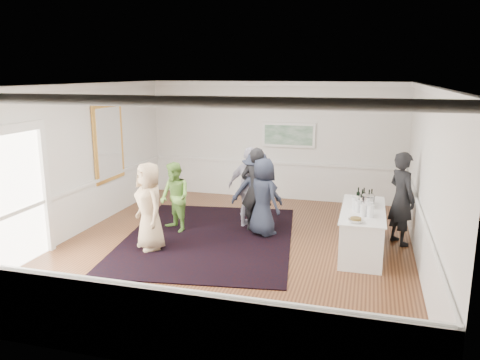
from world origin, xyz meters
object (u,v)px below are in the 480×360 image
(guest_dark_b, at_px, (256,190))
(nut_bowl, at_px, (356,220))
(guest_tan, at_px, (150,206))
(guest_navy, at_px, (263,197))
(guest_dark_a, at_px, (257,191))
(ice_bucket, at_px, (368,202))
(bartender, at_px, (402,198))
(guest_lilac, at_px, (250,188))
(serving_table, at_px, (362,231))
(guest_green, at_px, (175,197))

(guest_dark_b, height_order, nut_bowl, guest_dark_b)
(guest_tan, height_order, guest_navy, guest_tan)
(guest_dark_a, bearing_deg, ice_bucket, 155.93)
(bartender, height_order, ice_bucket, bartender)
(guest_navy, bearing_deg, guest_lilac, -7.81)
(serving_table, bearing_deg, guest_green, 177.27)
(nut_bowl, bearing_deg, guest_green, 165.08)
(guest_lilac, height_order, guest_dark_b, guest_dark_b)
(bartender, distance_m, guest_tan, 5.03)
(serving_table, bearing_deg, bartender, 44.09)
(nut_bowl, bearing_deg, guest_dark_b, 145.09)
(guest_dark_b, bearing_deg, ice_bucket, 165.89)
(serving_table, xyz_separation_m, nut_bowl, (-0.11, -0.84, 0.47))
(guest_green, xyz_separation_m, guest_navy, (1.91, 0.28, 0.07))
(guest_tan, height_order, nut_bowl, guest_tan)
(guest_green, bearing_deg, guest_tan, -55.51)
(guest_tan, relative_size, guest_green, 1.14)
(guest_lilac, relative_size, ice_bucket, 7.04)
(guest_green, bearing_deg, guest_dark_b, 52.25)
(bartender, distance_m, nut_bowl, 1.76)
(guest_lilac, relative_size, guest_navy, 1.09)
(guest_lilac, relative_size, guest_dark_a, 1.05)
(guest_tan, bearing_deg, guest_dark_a, 87.33)
(guest_green, bearing_deg, guest_dark_a, 57.05)
(bartender, xyz_separation_m, guest_dark_a, (-3.02, 0.11, -0.07))
(bartender, relative_size, guest_lilac, 1.04)
(guest_navy, distance_m, nut_bowl, 2.35)
(bartender, xyz_separation_m, guest_dark_b, (-3.00, -0.04, -0.02))
(guest_dark_a, distance_m, guest_navy, 0.41)
(guest_dark_a, bearing_deg, bartender, 169.08)
(guest_green, bearing_deg, serving_table, 34.06)
(guest_tan, bearing_deg, nut_bowl, 43.43)
(guest_dark_a, bearing_deg, guest_lilac, -35.55)
(bartender, bearing_deg, guest_dark_a, 53.97)
(ice_bucket, bearing_deg, guest_dark_a, 164.83)
(serving_table, distance_m, guest_dark_a, 2.47)
(guest_dark_b, bearing_deg, guest_dark_a, -81.53)
(serving_table, relative_size, guest_dark_b, 1.14)
(bartender, height_order, guest_tan, bartender)
(guest_tan, xyz_separation_m, guest_green, (0.05, 1.13, -0.10))
(guest_dark_b, relative_size, nut_bowl, 6.57)
(guest_lilac, bearing_deg, serving_table, 170.84)
(guest_green, distance_m, guest_dark_a, 1.80)
(guest_lilac, distance_m, guest_dark_a, 0.19)
(guest_tan, bearing_deg, guest_dark_b, 84.34)
(guest_dark_a, bearing_deg, guest_navy, 115.08)
(guest_green, relative_size, guest_navy, 0.92)
(serving_table, relative_size, guest_dark_a, 1.22)
(guest_lilac, height_order, guest_dark_a, guest_lilac)
(guest_tan, xyz_separation_m, ice_bucket, (4.11, 1.10, 0.11))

